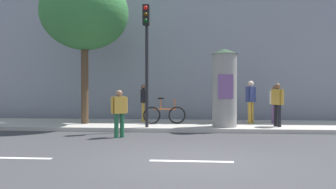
{
  "coord_description": "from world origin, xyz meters",
  "views": [
    {
      "loc": [
        0.14,
        -7.23,
        1.5
      ],
      "look_at": [
        -0.68,
        2.0,
        1.41
      ],
      "focal_mm": 36.17,
      "sensor_mm": 36.0,
      "label": 1
    }
  ],
  "objects_px": {
    "pedestrian_in_dark_shirt": "(143,100)",
    "bicycle_leaning": "(164,115)",
    "pedestrian_with_bag": "(216,103)",
    "traffic_light": "(146,46)",
    "poster_column": "(225,87)",
    "pedestrian_near_pole": "(275,101)",
    "street_tree": "(85,13)",
    "pedestrian_in_light_jacket": "(251,98)",
    "pedestrian_tallest": "(277,101)",
    "pedestrian_in_red_top": "(119,109)"
  },
  "relations": [
    {
      "from": "pedestrian_near_pole",
      "to": "bicycle_leaning",
      "type": "height_order",
      "value": "pedestrian_near_pole"
    },
    {
      "from": "traffic_light",
      "to": "street_tree",
      "type": "xyz_separation_m",
      "value": [
        -2.81,
        1.31,
        1.58
      ]
    },
    {
      "from": "pedestrian_in_light_jacket",
      "to": "bicycle_leaning",
      "type": "relative_size",
      "value": 1.02
    },
    {
      "from": "pedestrian_with_bag",
      "to": "bicycle_leaning",
      "type": "xyz_separation_m",
      "value": [
        -2.15,
        -0.45,
        -0.49
      ]
    },
    {
      "from": "poster_column",
      "to": "pedestrian_tallest",
      "type": "xyz_separation_m",
      "value": [
        2.02,
        0.21,
        -0.52
      ]
    },
    {
      "from": "traffic_light",
      "to": "pedestrian_tallest",
      "type": "distance_m",
      "value": 5.41
    },
    {
      "from": "bicycle_leaning",
      "to": "poster_column",
      "type": "bearing_deg",
      "value": -20.38
    },
    {
      "from": "poster_column",
      "to": "pedestrian_in_dark_shirt",
      "type": "xyz_separation_m",
      "value": [
        -3.44,
        1.88,
        -0.54
      ]
    },
    {
      "from": "pedestrian_with_bag",
      "to": "bicycle_leaning",
      "type": "distance_m",
      "value": 2.25
    },
    {
      "from": "street_tree",
      "to": "pedestrian_in_light_jacket",
      "type": "distance_m",
      "value": 7.83
    },
    {
      "from": "street_tree",
      "to": "pedestrian_in_dark_shirt",
      "type": "height_order",
      "value": "street_tree"
    },
    {
      "from": "poster_column",
      "to": "pedestrian_in_light_jacket",
      "type": "height_order",
      "value": "poster_column"
    },
    {
      "from": "pedestrian_tallest",
      "to": "pedestrian_in_dark_shirt",
      "type": "relative_size",
      "value": 1.0
    },
    {
      "from": "pedestrian_in_red_top",
      "to": "pedestrian_in_light_jacket",
      "type": "bearing_deg",
      "value": 37.59
    },
    {
      "from": "street_tree",
      "to": "pedestrian_near_pole",
      "type": "xyz_separation_m",
      "value": [
        8.0,
        0.91,
        -3.67
      ]
    },
    {
      "from": "poster_column",
      "to": "pedestrian_near_pole",
      "type": "relative_size",
      "value": 1.86
    },
    {
      "from": "pedestrian_near_pole",
      "to": "pedestrian_in_dark_shirt",
      "type": "xyz_separation_m",
      "value": [
        -5.71,
        0.21,
        0.02
      ]
    },
    {
      "from": "pedestrian_in_red_top",
      "to": "pedestrian_in_dark_shirt",
      "type": "height_order",
      "value": "pedestrian_in_dark_shirt"
    },
    {
      "from": "traffic_light",
      "to": "pedestrian_in_light_jacket",
      "type": "height_order",
      "value": "traffic_light"
    },
    {
      "from": "traffic_light",
      "to": "pedestrian_with_bag",
      "type": "height_order",
      "value": "traffic_light"
    },
    {
      "from": "traffic_light",
      "to": "street_tree",
      "type": "relative_size",
      "value": 0.73
    },
    {
      "from": "pedestrian_in_red_top",
      "to": "pedestrian_in_light_jacket",
      "type": "relative_size",
      "value": 0.86
    },
    {
      "from": "traffic_light",
      "to": "pedestrian_in_red_top",
      "type": "relative_size",
      "value": 2.94
    },
    {
      "from": "pedestrian_in_dark_shirt",
      "to": "bicycle_leaning",
      "type": "height_order",
      "value": "pedestrian_in_dark_shirt"
    },
    {
      "from": "traffic_light",
      "to": "pedestrian_tallest",
      "type": "xyz_separation_m",
      "value": [
        4.95,
        0.76,
        -2.06
      ]
    },
    {
      "from": "pedestrian_tallest",
      "to": "pedestrian_in_dark_shirt",
      "type": "bearing_deg",
      "value": 162.99
    },
    {
      "from": "poster_column",
      "to": "pedestrian_in_light_jacket",
      "type": "bearing_deg",
      "value": 49.67
    },
    {
      "from": "pedestrian_in_light_jacket",
      "to": "traffic_light",
      "type": "bearing_deg",
      "value": -154.46
    },
    {
      "from": "pedestrian_with_bag",
      "to": "pedestrian_in_dark_shirt",
      "type": "height_order",
      "value": "pedestrian_in_dark_shirt"
    },
    {
      "from": "pedestrian_tallest",
      "to": "bicycle_leaning",
      "type": "relative_size",
      "value": 0.95
    },
    {
      "from": "traffic_light",
      "to": "poster_column",
      "type": "relative_size",
      "value": 1.53
    },
    {
      "from": "pedestrian_tallest",
      "to": "poster_column",
      "type": "bearing_deg",
      "value": -174.18
    },
    {
      "from": "pedestrian_in_red_top",
      "to": "pedestrian_with_bag",
      "type": "distance_m",
      "value": 4.9
    },
    {
      "from": "pedestrian_in_red_top",
      "to": "pedestrian_near_pole",
      "type": "bearing_deg",
      "value": 33.88
    },
    {
      "from": "pedestrian_with_bag",
      "to": "pedestrian_in_light_jacket",
      "type": "xyz_separation_m",
      "value": [
        1.45,
        0.07,
        0.18
      ]
    },
    {
      "from": "pedestrian_near_pole",
      "to": "street_tree",
      "type": "bearing_deg",
      "value": -173.49
    },
    {
      "from": "pedestrian_in_red_top",
      "to": "pedestrian_in_light_jacket",
      "type": "xyz_separation_m",
      "value": [
        4.77,
        3.67,
        0.3
      ]
    },
    {
      "from": "pedestrian_in_light_jacket",
      "to": "pedestrian_with_bag",
      "type": "bearing_deg",
      "value": -177.07
    },
    {
      "from": "pedestrian_in_light_jacket",
      "to": "bicycle_leaning",
      "type": "distance_m",
      "value": 3.7
    },
    {
      "from": "traffic_light",
      "to": "bicycle_leaning",
      "type": "bearing_deg",
      "value": 69.78
    },
    {
      "from": "pedestrian_in_light_jacket",
      "to": "pedestrian_in_dark_shirt",
      "type": "height_order",
      "value": "pedestrian_in_light_jacket"
    },
    {
      "from": "pedestrian_with_bag",
      "to": "bicycle_leaning",
      "type": "bearing_deg",
      "value": -168.1
    },
    {
      "from": "street_tree",
      "to": "pedestrian_in_light_jacket",
      "type": "height_order",
      "value": "street_tree"
    },
    {
      "from": "traffic_light",
      "to": "street_tree",
      "type": "bearing_deg",
      "value": 155.04
    },
    {
      "from": "pedestrian_in_light_jacket",
      "to": "poster_column",
      "type": "bearing_deg",
      "value": -130.33
    },
    {
      "from": "pedestrian_with_bag",
      "to": "pedestrian_in_light_jacket",
      "type": "height_order",
      "value": "pedestrian_in_light_jacket"
    },
    {
      "from": "pedestrian_in_red_top",
      "to": "poster_column",
      "type": "bearing_deg",
      "value": 32.3
    },
    {
      "from": "traffic_light",
      "to": "poster_column",
      "type": "bearing_deg",
      "value": 10.77
    },
    {
      "from": "traffic_light",
      "to": "bicycle_leaning",
      "type": "height_order",
      "value": "traffic_light"
    },
    {
      "from": "street_tree",
      "to": "pedestrian_in_light_jacket",
      "type": "bearing_deg",
      "value": 5.48
    }
  ]
}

